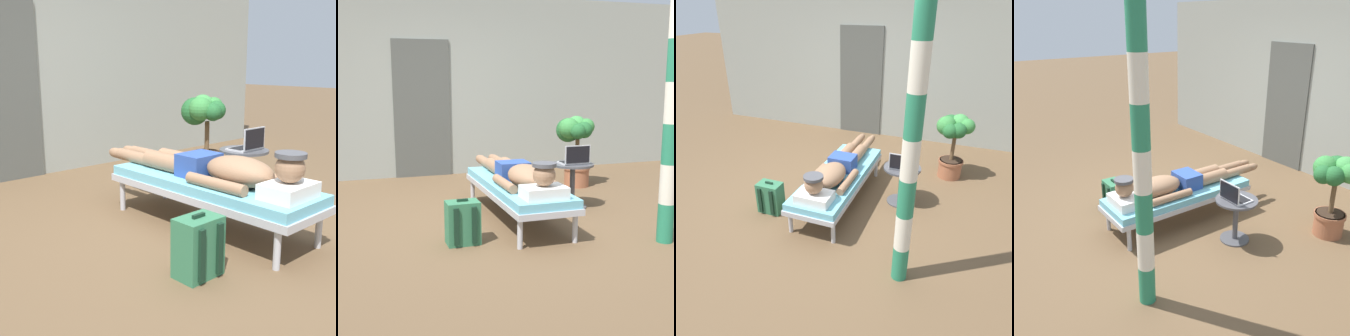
{
  "view_description": "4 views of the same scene",
  "coord_description": "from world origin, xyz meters",
  "views": [
    {
      "loc": [
        -2.47,
        -2.42,
        1.36
      ],
      "look_at": [
        -0.03,
        0.23,
        0.5
      ],
      "focal_mm": 47.89,
      "sensor_mm": 36.0,
      "label": 1
    },
    {
      "loc": [
        -1.47,
        -4.74,
        1.53
      ],
      "look_at": [
        0.07,
        -0.06,
        0.58
      ],
      "focal_mm": 51.8,
      "sensor_mm": 36.0,
      "label": 2
    },
    {
      "loc": [
        1.66,
        -3.59,
        2.45
      ],
      "look_at": [
        0.28,
        -0.05,
        0.51
      ],
      "focal_mm": 35.4,
      "sensor_mm": 36.0,
      "label": 3
    },
    {
      "loc": [
        3.74,
        -2.46,
        2.44
      ],
      "look_at": [
        -0.02,
        0.18,
        0.58
      ],
      "focal_mm": 40.52,
      "sensor_mm": 36.0,
      "label": 4
    }
  ],
  "objects": [
    {
      "name": "person_reclining",
      "position": [
        0.21,
        -0.1,
        0.52
      ],
      "size": [
        0.53,
        2.17,
        0.33
      ],
      "color": "white",
      "rests_on": "lounge_chair"
    },
    {
      "name": "ground_plane",
      "position": [
        0.0,
        0.0,
        0.0
      ],
      "size": [
        40.0,
        40.0,
        0.0
      ],
      "primitive_type": "plane",
      "color": "brown"
    },
    {
      "name": "backpack",
      "position": [
        -0.51,
        -0.58,
        0.2
      ],
      "size": [
        0.3,
        0.26,
        0.42
      ],
      "color": "#33724C",
      "rests_on": "ground"
    },
    {
      "name": "lounge_chair",
      "position": [
        0.21,
        -0.03,
        0.35
      ],
      "size": [
        0.64,
        1.89,
        0.42
      ],
      "color": "#B7B7BC",
      "rests_on": "ground"
    },
    {
      "name": "side_table",
      "position": [
        0.98,
        0.23,
        0.36
      ],
      "size": [
        0.48,
        0.48,
        0.52
      ],
      "color": "#4C4C51",
      "rests_on": "ground"
    },
    {
      "name": "house_wall_back",
      "position": [
        0.21,
        2.67,
        1.35
      ],
      "size": [
        7.6,
        0.2,
        2.7
      ],
      "primitive_type": "cube",
      "color": "#999E93",
      "rests_on": "ground"
    },
    {
      "name": "porch_post",
      "position": [
        1.28,
        -1.12,
        1.28
      ],
      "size": [
        0.15,
        0.15,
        2.57
      ],
      "color": "#267F59",
      "rests_on": "ground"
    },
    {
      "name": "laptop",
      "position": [
        0.98,
        0.18,
        0.58
      ],
      "size": [
        0.31,
        0.24,
        0.23
      ],
      "color": "silver",
      "rests_on": "side_table"
    },
    {
      "name": "house_door_panel",
      "position": [
        -0.39,
        2.56,
        1.02
      ],
      "size": [
        0.84,
        0.03,
        2.04
      ],
      "primitive_type": "cube",
      "color": "#545651",
      "rests_on": "ground"
    },
    {
      "name": "potted_plant",
      "position": [
        1.51,
        1.25,
        0.64
      ],
      "size": [
        0.54,
        0.55,
        0.97
      ],
      "color": "#9E5B3D",
      "rests_on": "ground"
    }
  ]
}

